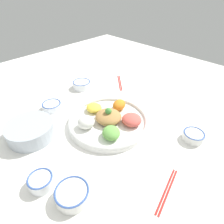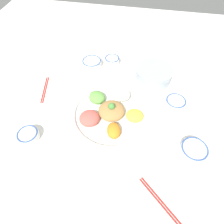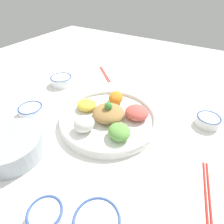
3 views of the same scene
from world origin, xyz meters
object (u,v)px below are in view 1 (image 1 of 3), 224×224
Objects in this scene: rice_bowl_plain at (41,181)px; side_serving_bowl at (30,130)px; sauce_bowl_red at (52,106)px; chopsticks_pair_far at (120,82)px; rice_bowl_blue at (72,194)px; serving_spoon_extra at (119,181)px; sauce_bowl_dark at (82,84)px; salad_platter at (109,120)px; chopsticks_pair_near at (167,190)px; serving_spoon_main at (164,110)px; sauce_bowl_far at (193,136)px.

rice_bowl_plain is 0.28m from side_serving_bowl.
chopsticks_pair_far is (-0.06, -0.50, -0.02)m from sauce_bowl_red.
rice_bowl_blue is 0.17m from serving_spoon_extra.
side_serving_bowl reaches higher than sauce_bowl_dark.
salad_platter reaches higher than sauce_bowl_dark.
rice_bowl_blue reaches higher than chopsticks_pair_far.
serving_spoon_extra is at bearing -132.74° from rice_bowl_plain.
chopsticks_pair_near is (-0.41, 0.11, -0.02)m from salad_platter.
sauce_bowl_red is 0.56m from rice_bowl_blue.
side_serving_bowl is 0.47m from serving_spoon_extra.
serving_spoon_main is at bearing 11.18° from serving_spoon_extra.
rice_bowl_blue reaches higher than serving_spoon_main.
side_serving_bowl is 0.68m from chopsticks_pair_far.
side_serving_bowl is at bearing 124.65° from sauce_bowl_red.
chopsticks_pair_far is 0.77m from serving_spoon_extra.
sauce_bowl_far is at bearing 83.56° from serving_spoon_main.
rice_bowl_blue is at bearing 126.12° from chopsticks_pair_near.
chopsticks_pair_near is 1.50× the size of serving_spoon_main.
salad_platter reaches higher than chopsticks_pair_far.
side_serving_bowl is at bearing -42.31° from chopsticks_pair_far.
rice_bowl_blue is 1.23× the size of sauce_bowl_far.
chopsticks_pair_near is at bearing -138.37° from rice_bowl_plain.
salad_platter is 3.07× the size of serving_spoon_extra.
serving_spoon_extra is at bearing 77.07° from sauce_bowl_far.
salad_platter is 3.06× the size of serving_spoon_main.
rice_bowl_plain is 0.67m from sauce_bowl_far.
salad_platter is 0.42m from chopsticks_pair_near.
sauce_bowl_far is 0.31m from chopsticks_pair_near.
serving_spoon_main is (-0.07, -0.71, -0.02)m from rice_bowl_plain.
rice_bowl_blue is 1.02× the size of sauce_bowl_dark.
serving_spoon_main is 1.00× the size of serving_spoon_extra.
chopsticks_pair_near is (-0.60, -0.20, -0.04)m from side_serving_bowl.
serving_spoon_main is at bearing -25.75° from sauce_bowl_far.
sauce_bowl_dark is 1.28× the size of rice_bowl_plain.
rice_bowl_plain is 0.45× the size of chopsticks_pair_near.
chopsticks_pair_far is (0.61, -0.17, -0.02)m from sauce_bowl_far.
salad_platter is 0.40m from sauce_bowl_far.
serving_spoon_main is at bearing 20.25° from chopsticks_pair_near.
serving_spoon_extra is at bearing 172.97° from sauce_bowl_red.
sauce_bowl_red is 1.15× the size of rice_bowl_plain.
sauce_bowl_dark is at bearing 59.89° from chopsticks_pair_near.
side_serving_bowl reaches higher than rice_bowl_plain.
sauce_bowl_dark is 0.27m from chopsticks_pair_far.
serving_spoon_main is at bearing 33.23° from chopsticks_pair_far.
side_serving_bowl is 1.62× the size of serving_spoon_main.
serving_spoon_extra is at bearing -166.24° from side_serving_bowl.
sauce_bowl_dark is at bearing -49.72° from rice_bowl_plain.
sauce_bowl_dark is 0.75m from sauce_bowl_far.
chopsticks_pair_far is (0.06, -0.68, -0.04)m from side_serving_bowl.
sauce_bowl_dark is at bearing 59.94° from serving_spoon_extra.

